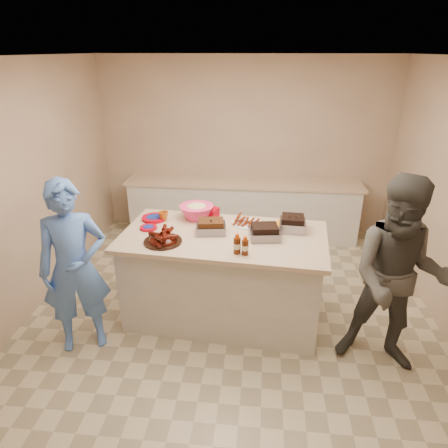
# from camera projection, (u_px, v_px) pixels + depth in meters

# --- Properties ---
(room) EXTENTS (4.50, 5.00, 2.70)m
(room) POSITION_uv_depth(u_px,v_px,m) (231.00, 317.00, 4.47)
(room) COLOR tan
(room) RESTS_ON ground
(back_counter) EXTENTS (3.60, 0.64, 0.90)m
(back_counter) POSITION_uv_depth(u_px,v_px,m) (243.00, 208.00, 6.30)
(back_counter) COLOR beige
(back_counter) RESTS_ON ground
(island) EXTENTS (2.19, 1.28, 1.00)m
(island) POSITION_uv_depth(u_px,v_px,m) (224.00, 314.00, 4.52)
(island) COLOR beige
(island) RESTS_ON ground
(rib_platter) EXTENTS (0.43, 0.43, 0.15)m
(rib_platter) POSITION_uv_depth(u_px,v_px,m) (163.00, 242.00, 3.96)
(rib_platter) COLOR #460B04
(rib_platter) RESTS_ON island
(pulled_pork_tray) EXTENTS (0.33, 0.27, 0.09)m
(pulled_pork_tray) POSITION_uv_depth(u_px,v_px,m) (211.00, 233.00, 4.16)
(pulled_pork_tray) COLOR #47230F
(pulled_pork_tray) RESTS_ON island
(brisket_tray) EXTENTS (0.33, 0.29, 0.09)m
(brisket_tray) POSITION_uv_depth(u_px,v_px,m) (264.00, 238.00, 4.04)
(brisket_tray) COLOR black
(brisket_tray) RESTS_ON island
(roasting_pan) EXTENTS (0.28, 0.28, 0.11)m
(roasting_pan) POSITION_uv_depth(u_px,v_px,m) (292.00, 230.00, 4.22)
(roasting_pan) COLOR gray
(roasting_pan) RESTS_ON island
(coleslaw_bowl) EXTENTS (0.41, 0.41, 0.26)m
(coleslaw_bowl) POSITION_uv_depth(u_px,v_px,m) (197.00, 218.00, 4.52)
(coleslaw_bowl) COLOR #F73372
(coleslaw_bowl) RESTS_ON island
(sausage_plate) EXTENTS (0.40, 0.40, 0.05)m
(sausage_plate) POSITION_uv_depth(u_px,v_px,m) (247.00, 224.00, 4.37)
(sausage_plate) COLOR silver
(sausage_plate) RESTS_ON island
(mac_cheese_dish) EXTENTS (0.28, 0.22, 0.07)m
(mac_cheese_dish) POSITION_uv_depth(u_px,v_px,m) (287.00, 229.00, 4.24)
(mac_cheese_dish) COLOR orange
(mac_cheese_dish) RESTS_ON island
(bbq_bottle_a) EXTENTS (0.07, 0.07, 0.20)m
(bbq_bottle_a) POSITION_uv_depth(u_px,v_px,m) (237.00, 253.00, 3.74)
(bbq_bottle_a) COLOR #441A07
(bbq_bottle_a) RESTS_ON island
(bbq_bottle_b) EXTENTS (0.07, 0.07, 0.19)m
(bbq_bottle_b) POSITION_uv_depth(u_px,v_px,m) (245.00, 255.00, 3.72)
(bbq_bottle_b) COLOR #441A07
(bbq_bottle_b) RESTS_ON island
(mustard_bottle) EXTENTS (0.05, 0.05, 0.13)m
(mustard_bottle) POSITION_uv_depth(u_px,v_px,m) (217.00, 230.00, 4.22)
(mustard_bottle) COLOR #D7A300
(mustard_bottle) RESTS_ON island
(sauce_bowl) EXTENTS (0.14, 0.06, 0.14)m
(sauce_bowl) POSITION_uv_depth(u_px,v_px,m) (219.00, 224.00, 4.37)
(sauce_bowl) COLOR silver
(sauce_bowl) RESTS_ON island
(plate_stack_large) EXTENTS (0.30, 0.30, 0.03)m
(plate_stack_large) POSITION_uv_depth(u_px,v_px,m) (154.00, 220.00, 4.49)
(plate_stack_large) COLOR #9F0011
(plate_stack_large) RESTS_ON island
(plate_stack_small) EXTENTS (0.20, 0.20, 0.03)m
(plate_stack_small) POSITION_uv_depth(u_px,v_px,m) (149.00, 229.00, 4.25)
(plate_stack_small) COLOR #9F0011
(plate_stack_small) RESTS_ON island
(plastic_cup) EXTENTS (0.12, 0.11, 0.11)m
(plastic_cup) POSITION_uv_depth(u_px,v_px,m) (164.00, 221.00, 4.46)
(plastic_cup) COLOR #A24C0D
(plastic_cup) RESTS_ON island
(basket_stack) EXTENTS (0.25, 0.22, 0.11)m
(basket_stack) POSITION_uv_depth(u_px,v_px,m) (208.00, 217.00, 4.56)
(basket_stack) COLOR #9F0011
(basket_stack) RESTS_ON island
(guest_blue) EXTENTS (1.26, 1.85, 0.42)m
(guest_blue) POSITION_uv_depth(u_px,v_px,m) (87.00, 342.00, 4.10)
(guest_blue) COLOR #5180DB
(guest_blue) RESTS_ON ground
(guest_gray) EXTENTS (1.28, 2.00, 0.70)m
(guest_gray) POSITION_uv_depth(u_px,v_px,m) (382.00, 361.00, 3.85)
(guest_gray) COLOR #4B4A44
(guest_gray) RESTS_ON ground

